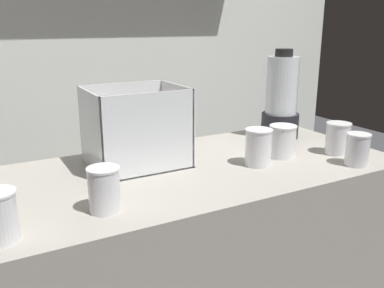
{
  "coord_description": "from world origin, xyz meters",
  "views": [
    {
      "loc": [
        -0.63,
        -1.14,
        1.36
      ],
      "look_at": [
        0.0,
        0.0,
        0.98
      ],
      "focal_mm": 39.14,
      "sensor_mm": 36.0,
      "label": 1
    }
  ],
  "objects_px": {
    "carrot_display_bin": "(135,141)",
    "juice_cup_beet_rightmost": "(338,140)",
    "blender_pitcher": "(281,100)",
    "juice_cup_carrot_left": "(104,193)",
    "juice_cup_mango_middle": "(258,149)",
    "juice_cup_beet_right": "(282,143)",
    "juice_cup_pomegranate_far_right": "(357,152)"
  },
  "relations": [
    {
      "from": "carrot_display_bin",
      "to": "juice_cup_beet_rightmost",
      "type": "distance_m",
      "value": 0.73
    },
    {
      "from": "juice_cup_beet_rightmost",
      "to": "blender_pitcher",
      "type": "bearing_deg",
      "value": 96.01
    },
    {
      "from": "juice_cup_carrot_left",
      "to": "juice_cup_beet_rightmost",
      "type": "relative_size",
      "value": 1.01
    },
    {
      "from": "juice_cup_carrot_left",
      "to": "juice_cup_mango_middle",
      "type": "xyz_separation_m",
      "value": [
        0.56,
        0.1,
        0.01
      ]
    },
    {
      "from": "juice_cup_mango_middle",
      "to": "juice_cup_beet_right",
      "type": "bearing_deg",
      "value": 13.66
    },
    {
      "from": "carrot_display_bin",
      "to": "juice_cup_pomegranate_far_right",
      "type": "height_order",
      "value": "carrot_display_bin"
    },
    {
      "from": "blender_pitcher",
      "to": "juice_cup_beet_right",
      "type": "bearing_deg",
      "value": -128.25
    },
    {
      "from": "carrot_display_bin",
      "to": "juice_cup_mango_middle",
      "type": "bearing_deg",
      "value": -29.17
    },
    {
      "from": "carrot_display_bin",
      "to": "juice_cup_beet_right",
      "type": "height_order",
      "value": "carrot_display_bin"
    },
    {
      "from": "blender_pitcher",
      "to": "juice_cup_pomegranate_far_right",
      "type": "relative_size",
      "value": 3.32
    },
    {
      "from": "carrot_display_bin",
      "to": "juice_cup_beet_right",
      "type": "bearing_deg",
      "value": -18.94
    },
    {
      "from": "juice_cup_mango_middle",
      "to": "juice_cup_pomegranate_far_right",
      "type": "relative_size",
      "value": 1.14
    },
    {
      "from": "juice_cup_mango_middle",
      "to": "juice_cup_beet_right",
      "type": "height_order",
      "value": "juice_cup_mango_middle"
    },
    {
      "from": "juice_cup_mango_middle",
      "to": "juice_cup_pomegranate_far_right",
      "type": "bearing_deg",
      "value": -28.63
    },
    {
      "from": "juice_cup_carrot_left",
      "to": "juice_cup_pomegranate_far_right",
      "type": "bearing_deg",
      "value": -3.94
    },
    {
      "from": "juice_cup_mango_middle",
      "to": "juice_cup_carrot_left",
      "type": "bearing_deg",
      "value": -169.83
    },
    {
      "from": "juice_cup_beet_right",
      "to": "juice_cup_pomegranate_far_right",
      "type": "distance_m",
      "value": 0.25
    },
    {
      "from": "carrot_display_bin",
      "to": "juice_cup_carrot_left",
      "type": "bearing_deg",
      "value": -123.95
    },
    {
      "from": "blender_pitcher",
      "to": "juice_cup_carrot_left",
      "type": "xyz_separation_m",
      "value": [
        -0.86,
        -0.35,
        -0.1
      ]
    },
    {
      "from": "carrot_display_bin",
      "to": "juice_cup_beet_right",
      "type": "relative_size",
      "value": 2.7
    },
    {
      "from": "juice_cup_carrot_left",
      "to": "juice_cup_pomegranate_far_right",
      "type": "relative_size",
      "value": 1.07
    },
    {
      "from": "juice_cup_mango_middle",
      "to": "carrot_display_bin",
      "type": "bearing_deg",
      "value": 150.83
    },
    {
      "from": "juice_cup_carrot_left",
      "to": "juice_cup_beet_right",
      "type": "distance_m",
      "value": 0.7
    },
    {
      "from": "blender_pitcher",
      "to": "juice_cup_mango_middle",
      "type": "distance_m",
      "value": 0.4
    },
    {
      "from": "juice_cup_carrot_left",
      "to": "juice_cup_beet_rightmost",
      "type": "bearing_deg",
      "value": 4.11
    },
    {
      "from": "juice_cup_mango_middle",
      "to": "juice_cup_beet_rightmost",
      "type": "relative_size",
      "value": 1.08
    },
    {
      "from": "juice_cup_mango_middle",
      "to": "juice_cup_beet_rightmost",
      "type": "bearing_deg",
      "value": -6.25
    },
    {
      "from": "juice_cup_beet_right",
      "to": "juice_cup_beet_rightmost",
      "type": "distance_m",
      "value": 0.21
    },
    {
      "from": "juice_cup_beet_rightmost",
      "to": "carrot_display_bin",
      "type": "bearing_deg",
      "value": 161.1
    },
    {
      "from": "juice_cup_mango_middle",
      "to": "juice_cup_beet_rightmost",
      "type": "distance_m",
      "value": 0.33
    },
    {
      "from": "carrot_display_bin",
      "to": "blender_pitcher",
      "type": "distance_m",
      "value": 0.66
    },
    {
      "from": "juice_cup_beet_right",
      "to": "juice_cup_beet_rightmost",
      "type": "height_order",
      "value": "same"
    }
  ]
}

